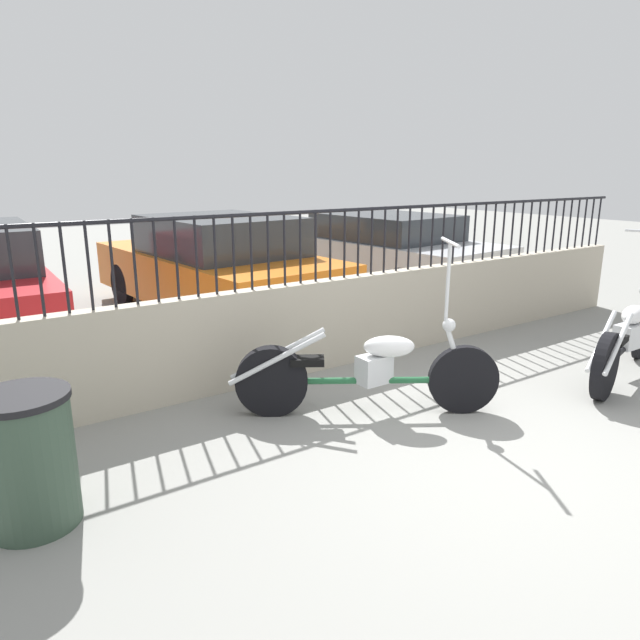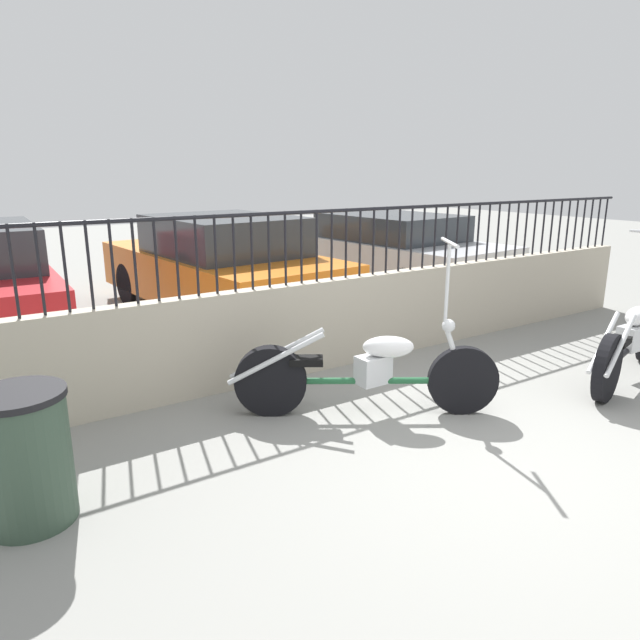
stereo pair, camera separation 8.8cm
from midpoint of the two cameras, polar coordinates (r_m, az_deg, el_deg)
The scene contains 8 objects.
ground_plane at distance 4.43m, azimuth 19.12°, elevation -13.22°, with size 40.00×40.00×0.00m, color gray.
low_wall at distance 5.91m, azimuth 0.84°, elevation -0.44°, with size 10.03×0.18×0.93m.
fence_railing at distance 5.73m, azimuth 0.87°, elevation 8.68°, with size 10.03×0.04×0.71m.
motorcycle_green at distance 4.80m, azimuth 3.90°, elevation -5.20°, with size 1.98×1.34×1.48m.
motorcycle_black at distance 6.32m, azimuth 28.76°, elevation -1.95°, with size 2.07×0.79×1.42m.
trash_bin at distance 3.77m, azimuth -26.81°, elevation -12.16°, with size 0.53×0.53×0.81m.
car_orange at distance 8.19m, azimuth -9.66°, elevation 5.39°, with size 2.18×4.47×1.40m.
car_silver at distance 9.92m, azimuth 6.56°, elevation 6.92°, with size 2.19×4.69×1.30m.
Camera 2 is at (-3.16, -2.32, 2.02)m, focal length 32.00 mm.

